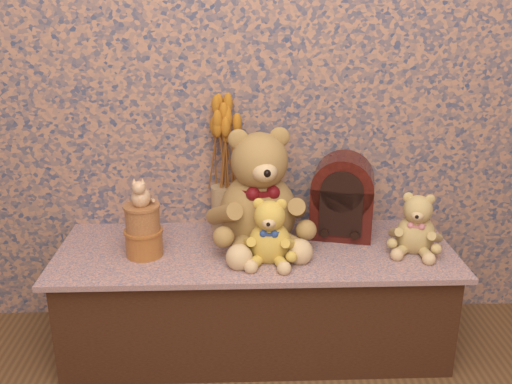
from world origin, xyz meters
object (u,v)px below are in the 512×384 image
at_px(teddy_large, 258,182).
at_px(cat_figurine, 140,191).
at_px(ceramic_vase, 225,208).
at_px(cathedral_radio, 343,196).
at_px(teddy_medium, 270,227).
at_px(teddy_small, 417,220).
at_px(biscuit_tin_lower, 144,243).

xyz_separation_m(teddy_large, cat_figurine, (-0.41, -0.10, 0.01)).
height_order(ceramic_vase, cat_figurine, cat_figurine).
height_order(teddy_large, cat_figurine, teddy_large).
xyz_separation_m(cathedral_radio, ceramic_vase, (-0.45, 0.07, -0.07)).
xyz_separation_m(teddy_medium, teddy_small, (0.54, 0.06, -0.00)).
bearing_deg(biscuit_tin_lower, ceramic_vase, 38.55).
relative_size(teddy_large, teddy_medium, 1.91).
bearing_deg(cat_figurine, ceramic_vase, 38.18).
relative_size(ceramic_vase, biscuit_tin_lower, 1.36).
bearing_deg(biscuit_tin_lower, teddy_large, 13.70).
relative_size(teddy_large, biscuit_tin_lower, 3.62).
bearing_deg(teddy_small, ceramic_vase, -177.96).
xyz_separation_m(cathedral_radio, cat_figurine, (-0.74, -0.16, 0.08)).
distance_m(teddy_medium, cathedral_radio, 0.36).
bearing_deg(teddy_small, teddy_large, -169.73).
bearing_deg(cathedral_radio, teddy_large, -156.67).
bearing_deg(teddy_small, cat_figurine, -159.86).
bearing_deg(cathedral_radio, biscuit_tin_lower, -154.53).
relative_size(teddy_small, cathedral_radio, 0.75).
height_order(teddy_large, biscuit_tin_lower, teddy_large).
distance_m(teddy_medium, biscuit_tin_lower, 0.46).
xyz_separation_m(cathedral_radio, biscuit_tin_lower, (-0.74, -0.16, -0.11)).
distance_m(teddy_large, teddy_small, 0.59).
relative_size(teddy_medium, cat_figurine, 2.23).
xyz_separation_m(biscuit_tin_lower, cat_figurine, (0.00, 0.00, 0.20)).
xyz_separation_m(ceramic_vase, biscuit_tin_lower, (-0.29, -0.23, -0.04)).
height_order(ceramic_vase, biscuit_tin_lower, ceramic_vase).
xyz_separation_m(teddy_small, cat_figurine, (-0.98, -0.00, 0.13)).
bearing_deg(teddy_large, biscuit_tin_lower, -175.96).
bearing_deg(biscuit_tin_lower, cat_figurine, 0.00).
bearing_deg(biscuit_tin_lower, cathedral_radio, 12.04).
height_order(cathedral_radio, ceramic_vase, cathedral_radio).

